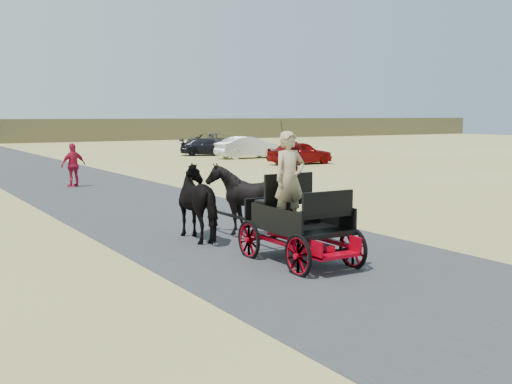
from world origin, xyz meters
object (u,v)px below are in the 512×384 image
car_b (248,147)px  car_d (214,142)px  horse_left (203,203)px  carriage (299,244)px  pedestrian (73,165)px  horse_right (245,199)px  car_a (300,153)px  car_c (209,147)px

car_b → car_d: bearing=-12.8°
horse_left → car_d: bearing=-117.9°
carriage → pedestrian: pedestrian is taller
horse_right → car_b: bearing=-120.6°
car_d → horse_right: bearing=124.7°
horse_right → carriage: bearing=79.6°
car_a → car_b: bearing=-1.9°
car_a → car_c: (-0.80, 9.85, -0.07)m
horse_right → car_c: size_ratio=0.41×
carriage → car_c: (13.41, 30.08, 0.24)m
car_a → horse_left: bearing=138.3°
car_b → car_d: size_ratio=0.86×
pedestrian → car_a: (14.33, 4.98, -0.20)m
car_c → car_a: bearing=-147.4°
horse_left → car_c: size_ratio=0.49×
car_a → car_d: size_ratio=0.78×
carriage → pedestrian: 15.26m
horse_right → car_d: horse_right is taller
car_b → car_c: (-0.87, 3.86, -0.12)m
car_b → car_c: car_b is taller
car_c → horse_right: bearing=-177.4°
pedestrian → car_d: pedestrian is taller
horse_right → car_c: 29.98m
carriage → horse_left: bearing=100.4°
car_a → car_b: size_ratio=0.90×
horse_left → pedestrian: bearing=-92.0°
car_b → car_c: bearing=14.0°
car_a → car_d: bearing=-10.0°
carriage → car_b: size_ratio=0.56×
carriage → horse_right: size_ratio=1.41×
horse_left → car_d: size_ratio=0.40×
carriage → horse_right: bearing=79.6°
car_a → car_b: 5.98m
horse_right → car_a: horse_right is taller
horse_left → car_a: 22.69m
horse_left → car_a: bearing=-130.6°
carriage → car_b: bearing=61.4°
carriage → car_d: car_d is taller
horse_left → car_b: size_ratio=0.46×
horse_right → car_b: size_ratio=0.39×
horse_right → car_b: horse_right is taller
carriage → car_b: 29.86m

